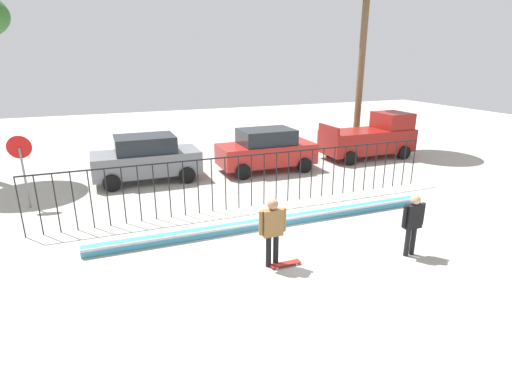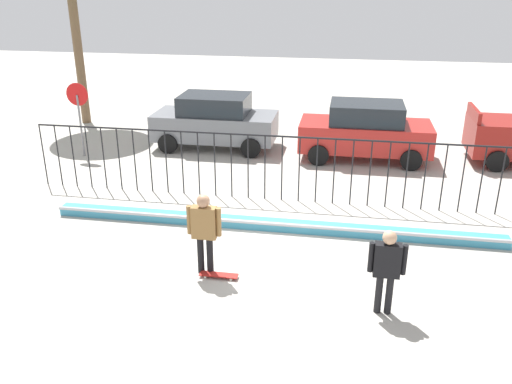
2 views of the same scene
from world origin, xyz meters
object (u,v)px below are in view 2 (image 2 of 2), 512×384
object	(u,v)px
skateboard	(219,275)
stop_sign	(79,109)
parked_car_gray	(215,121)
parked_car_red	(365,131)
camera_operator	(387,265)
skateboarder	(204,227)

from	to	relation	value
skateboard	stop_sign	xyz separation A→B (m)	(-6.42, 6.97, 1.56)
stop_sign	parked_car_gray	bearing A→B (deg)	22.41
parked_car_gray	stop_sign	size ratio (longest dim) A/B	1.72
parked_car_gray	parked_car_red	xyz separation A→B (m)	(5.23, -0.38, 0.00)
parked_car_gray	camera_operator	bearing A→B (deg)	-63.83
parked_car_red	skateboard	bearing A→B (deg)	-110.48
camera_operator	stop_sign	size ratio (longest dim) A/B	0.67
skateboard	stop_sign	size ratio (longest dim) A/B	0.32
skateboarder	parked_car_red	bearing A→B (deg)	42.46
skateboarder	parked_car_red	world-z (taller)	parked_car_red
skateboarder	camera_operator	distance (m)	3.66
skateboarder	camera_operator	size ratio (longest dim) A/B	1.06
skateboarder	parked_car_red	xyz separation A→B (m)	(3.32, 8.19, -0.09)
skateboard	parked_car_gray	size ratio (longest dim) A/B	0.19
camera_operator	parked_car_red	world-z (taller)	parked_car_red
camera_operator	parked_car_red	xyz separation A→B (m)	(-0.25, 9.00, -0.03)
parked_car_gray	skateboarder	bearing A→B (deg)	-81.57
parked_car_red	skateboarder	bearing A→B (deg)	-112.66
skateboard	stop_sign	bearing A→B (deg)	127.59
skateboard	skateboarder	bearing A→B (deg)	151.00
parked_car_gray	parked_car_red	size ratio (longest dim) A/B	1.00
parked_car_red	camera_operator	bearing A→B (deg)	-89.01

